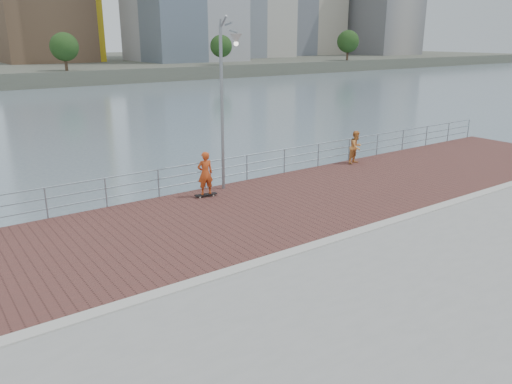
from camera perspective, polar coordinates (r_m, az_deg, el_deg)
water at (r=15.43m, az=4.44°, el=-13.62°), size 400.00×400.00×0.00m
seawall at (r=12.15m, az=20.66°, el=-18.70°), size 40.00×24.00×2.00m
brick_lane at (r=17.20m, az=-3.10°, el=-2.81°), size 40.00×6.80×0.02m
curb at (r=14.50m, az=4.62°, el=-6.73°), size 40.00×0.40×0.06m
guardrail at (r=19.82m, az=-8.42°, el=1.84°), size 39.06×0.06×1.13m
street_lamp at (r=19.10m, az=-3.24°, el=13.08°), size 0.46×1.35×6.35m
skateboard at (r=19.33m, az=-5.75°, el=-0.30°), size 0.88×0.36×0.10m
skateboarder at (r=19.09m, az=-5.83°, el=2.14°), size 0.67×0.50×1.68m
bystander at (r=24.65m, az=11.36°, el=5.05°), size 0.88×0.74×1.59m
shoreline_trees at (r=90.25m, az=-21.01°, el=15.21°), size 144.72×5.15×6.87m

